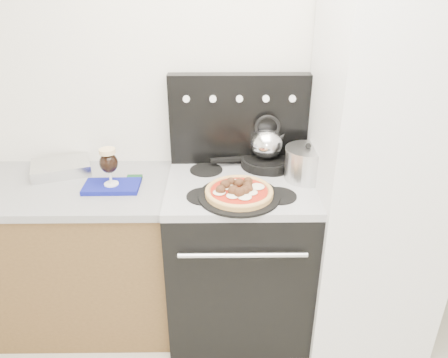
{
  "coord_description": "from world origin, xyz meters",
  "views": [
    {
      "loc": [
        -0.03,
        -0.84,
        1.95
      ],
      "look_at": [
        -0.01,
        1.05,
        1.0
      ],
      "focal_mm": 35.0,
      "sensor_mm": 36.0,
      "label": 1
    }
  ],
  "objects_px": {
    "beer_glass": "(109,167)",
    "stock_pot": "(307,164)",
    "fridge": "(377,179)",
    "stove_body": "(239,258)",
    "tea_kettle": "(267,140)",
    "oven_mitt": "(112,186)",
    "pizza_pan": "(239,196)",
    "base_cabinet": "(46,258)",
    "skillet": "(266,162)",
    "pizza": "(239,191)"
  },
  "relations": [
    {
      "from": "beer_glass",
      "to": "stove_body",
      "type": "bearing_deg",
      "value": 1.82
    },
    {
      "from": "base_cabinet",
      "to": "stock_pot",
      "type": "relative_size",
      "value": 6.46
    },
    {
      "from": "beer_glass",
      "to": "pizza",
      "type": "height_order",
      "value": "beer_glass"
    },
    {
      "from": "base_cabinet",
      "to": "skillet",
      "type": "distance_m",
      "value": 1.37
    },
    {
      "from": "skillet",
      "to": "tea_kettle",
      "type": "relative_size",
      "value": 1.34
    },
    {
      "from": "oven_mitt",
      "to": "pizza",
      "type": "height_order",
      "value": "pizza"
    },
    {
      "from": "base_cabinet",
      "to": "beer_glass",
      "type": "height_order",
      "value": "beer_glass"
    },
    {
      "from": "fridge",
      "to": "tea_kettle",
      "type": "height_order",
      "value": "fridge"
    },
    {
      "from": "fridge",
      "to": "beer_glass",
      "type": "xyz_separation_m",
      "value": [
        -1.36,
        0.0,
        0.07
      ]
    },
    {
      "from": "beer_glass",
      "to": "base_cabinet",
      "type": "bearing_deg",
      "value": 174.06
    },
    {
      "from": "base_cabinet",
      "to": "skillet",
      "type": "bearing_deg",
      "value": 8.11
    },
    {
      "from": "stove_body",
      "to": "pizza_pan",
      "type": "bearing_deg",
      "value": -94.58
    },
    {
      "from": "oven_mitt",
      "to": "stock_pot",
      "type": "relative_size",
      "value": 1.26
    },
    {
      "from": "pizza_pan",
      "to": "pizza",
      "type": "bearing_deg",
      "value": 0.0
    },
    {
      "from": "oven_mitt",
      "to": "beer_glass",
      "type": "xyz_separation_m",
      "value": [
        0.0,
        0.0,
        0.11
      ]
    },
    {
      "from": "base_cabinet",
      "to": "stock_pot",
      "type": "xyz_separation_m",
      "value": [
        1.45,
        0.02,
        0.57
      ]
    },
    {
      "from": "beer_glass",
      "to": "skillet",
      "type": "bearing_deg",
      "value": 15.46
    },
    {
      "from": "pizza_pan",
      "to": "skillet",
      "type": "height_order",
      "value": "skillet"
    },
    {
      "from": "beer_glass",
      "to": "skillet",
      "type": "xyz_separation_m",
      "value": [
        0.81,
        0.23,
        -0.08
      ]
    },
    {
      "from": "beer_glass",
      "to": "pizza",
      "type": "distance_m",
      "value": 0.67
    },
    {
      "from": "pizza",
      "to": "skillet",
      "type": "bearing_deg",
      "value": 65.48
    },
    {
      "from": "base_cabinet",
      "to": "pizza_pan",
      "type": "height_order",
      "value": "pizza_pan"
    },
    {
      "from": "tea_kettle",
      "to": "fridge",
      "type": "bearing_deg",
      "value": -16.37
    },
    {
      "from": "tea_kettle",
      "to": "pizza",
      "type": "bearing_deg",
      "value": -108.2
    },
    {
      "from": "base_cabinet",
      "to": "tea_kettle",
      "type": "distance_m",
      "value": 1.42
    },
    {
      "from": "beer_glass",
      "to": "stock_pot",
      "type": "distance_m",
      "value": 1.01
    },
    {
      "from": "fridge",
      "to": "stove_body",
      "type": "bearing_deg",
      "value": 177.95
    },
    {
      "from": "stove_body",
      "to": "tea_kettle",
      "type": "bearing_deg",
      "value": 53.36
    },
    {
      "from": "oven_mitt",
      "to": "fridge",
      "type": "bearing_deg",
      "value": -0.17
    },
    {
      "from": "stove_body",
      "to": "oven_mitt",
      "type": "height_order",
      "value": "oven_mitt"
    },
    {
      "from": "stove_body",
      "to": "beer_glass",
      "type": "relative_size",
      "value": 4.39
    },
    {
      "from": "beer_glass",
      "to": "stock_pot",
      "type": "relative_size",
      "value": 0.89
    },
    {
      "from": "stove_body",
      "to": "beer_glass",
      "type": "distance_m",
      "value": 0.88
    },
    {
      "from": "oven_mitt",
      "to": "tea_kettle",
      "type": "xyz_separation_m",
      "value": [
        0.81,
        0.23,
        0.16
      ]
    },
    {
      "from": "base_cabinet",
      "to": "skillet",
      "type": "xyz_separation_m",
      "value": [
        1.26,
        0.18,
        0.51
      ]
    },
    {
      "from": "oven_mitt",
      "to": "beer_glass",
      "type": "bearing_deg",
      "value": 0.0
    },
    {
      "from": "oven_mitt",
      "to": "stock_pot",
      "type": "xyz_separation_m",
      "value": [
        1.01,
        0.06,
        0.09
      ]
    },
    {
      "from": "pizza_pan",
      "to": "tea_kettle",
      "type": "height_order",
      "value": "tea_kettle"
    },
    {
      "from": "pizza",
      "to": "stock_pot",
      "type": "height_order",
      "value": "stock_pot"
    },
    {
      "from": "pizza_pan",
      "to": "beer_glass",
      "type": "bearing_deg",
      "value": 168.26
    },
    {
      "from": "pizza_pan",
      "to": "base_cabinet",
      "type": "bearing_deg",
      "value": 170.59
    },
    {
      "from": "oven_mitt",
      "to": "tea_kettle",
      "type": "distance_m",
      "value": 0.86
    },
    {
      "from": "fridge",
      "to": "pizza",
      "type": "height_order",
      "value": "fridge"
    },
    {
      "from": "stove_body",
      "to": "pizza",
      "type": "distance_m",
      "value": 0.54
    },
    {
      "from": "oven_mitt",
      "to": "pizza",
      "type": "distance_m",
      "value": 0.67
    },
    {
      "from": "oven_mitt",
      "to": "pizza_pan",
      "type": "relative_size",
      "value": 0.71
    },
    {
      "from": "beer_glass",
      "to": "tea_kettle",
      "type": "xyz_separation_m",
      "value": [
        0.81,
        0.23,
        0.05
      ]
    },
    {
      "from": "skillet",
      "to": "pizza",
      "type": "bearing_deg",
      "value": -114.52
    },
    {
      "from": "stove_body",
      "to": "stock_pot",
      "type": "xyz_separation_m",
      "value": [
        0.35,
        0.04,
        0.56
      ]
    },
    {
      "from": "base_cabinet",
      "to": "oven_mitt",
      "type": "distance_m",
      "value": 0.66
    }
  ]
}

